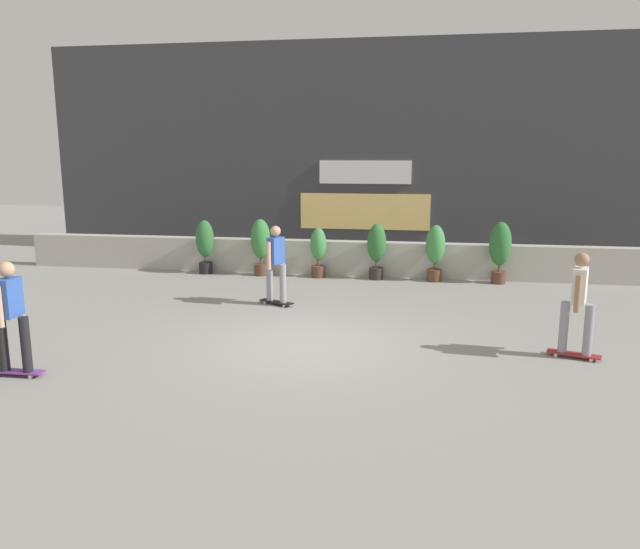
# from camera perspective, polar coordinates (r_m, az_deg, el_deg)

# --- Properties ---
(ground_plane) EXTENTS (48.00, 48.00, 0.00)m
(ground_plane) POSITION_cam_1_polar(r_m,az_deg,el_deg) (10.51, -1.37, -6.42)
(ground_plane) COLOR gray
(planter_wall) EXTENTS (18.00, 0.40, 0.90)m
(planter_wall) POSITION_cam_1_polar(r_m,az_deg,el_deg) (16.17, 2.66, 1.55)
(planter_wall) COLOR #B2ADA3
(planter_wall) RESTS_ON ground
(building_backdrop) EXTENTS (20.00, 2.08, 6.50)m
(building_backdrop) POSITION_cam_1_polar(r_m,az_deg,el_deg) (19.91, 4.17, 11.47)
(building_backdrop) COLOR #38383D
(building_backdrop) RESTS_ON ground
(potted_plant_0) EXTENTS (0.48, 0.48, 1.43)m
(potted_plant_0) POSITION_cam_1_polar(r_m,az_deg,el_deg) (16.57, -10.70, 2.91)
(potted_plant_0) COLOR black
(potted_plant_0) RESTS_ON ground
(potted_plant_1) EXTENTS (0.51, 0.51, 1.49)m
(potted_plant_1) POSITION_cam_1_polar(r_m,az_deg,el_deg) (16.10, -5.58, 2.96)
(potted_plant_1) COLOR brown
(potted_plant_1) RESTS_ON ground
(potted_plant_2) EXTENTS (0.41, 0.41, 1.29)m
(potted_plant_2) POSITION_cam_1_polar(r_m,az_deg,el_deg) (15.79, -0.16, 2.30)
(potted_plant_2) COLOR brown
(potted_plant_2) RESTS_ON ground
(potted_plant_3) EXTENTS (0.48, 0.48, 1.43)m
(potted_plant_3) POSITION_cam_1_polar(r_m,az_deg,el_deg) (15.60, 5.31, 2.53)
(potted_plant_3) COLOR #2D2823
(potted_plant_3) RESTS_ON ground
(potted_plant_4) EXTENTS (0.48, 0.48, 1.42)m
(potted_plant_4) POSITION_cam_1_polar(r_m,az_deg,el_deg) (15.56, 10.71, 2.34)
(potted_plant_4) COLOR brown
(potted_plant_4) RESTS_ON ground
(potted_plant_5) EXTENTS (0.53, 0.53, 1.54)m
(potted_plant_5) POSITION_cam_1_polar(r_m,az_deg,el_deg) (15.66, 16.47, 2.42)
(potted_plant_5) COLOR brown
(potted_plant_5) RESTS_ON ground
(skater_far_right) EXTENTS (0.80, 0.56, 1.70)m
(skater_far_right) POSITION_cam_1_polar(r_m,az_deg,el_deg) (9.81, -26.89, -3.27)
(skater_far_right) COLOR #72338C
(skater_far_right) RESTS_ON ground
(skater_by_wall_left) EXTENTS (0.82, 0.54, 1.70)m
(skater_by_wall_left) POSITION_cam_1_polar(r_m,az_deg,el_deg) (10.33, 22.98, -2.24)
(skater_by_wall_left) COLOR maroon
(skater_by_wall_left) RESTS_ON ground
(skater_mid_plaza) EXTENTS (0.81, 0.52, 1.70)m
(skater_mid_plaza) POSITION_cam_1_polar(r_m,az_deg,el_deg) (12.90, -4.14, 1.22)
(skater_mid_plaza) COLOR black
(skater_mid_plaza) RESTS_ON ground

